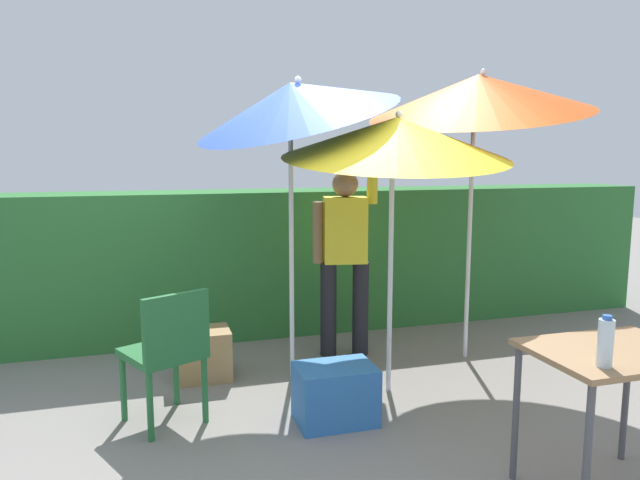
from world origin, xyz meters
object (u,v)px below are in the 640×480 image
object	(u,v)px
umbrella_yellow	(396,138)
person_vendor	(345,249)
cooler_box	(335,394)
folding_table	(613,368)
chair_plastic	(168,349)
bottle_water	(605,342)
umbrella_rainbow	(479,95)
umbrella_orange	(294,101)
crate_cardboard	(202,354)

from	to	relation	value
umbrella_yellow	person_vendor	distance (m)	1.24
cooler_box	folding_table	xyz separation A→B (m)	(1.07, -1.17, 0.49)
chair_plastic	bottle_water	xyz separation A→B (m)	(1.88, -1.61, 0.38)
chair_plastic	bottle_water	distance (m)	2.50
umbrella_yellow	folding_table	xyz separation A→B (m)	(0.51, -1.54, -1.17)
umbrella_rainbow	umbrella_orange	bearing A→B (deg)	-179.81
cooler_box	chair_plastic	bearing A→B (deg)	166.14
umbrella_rainbow	umbrella_yellow	xyz separation A→B (m)	(-0.92, -0.46, -0.37)
umbrella_orange	folding_table	size ratio (longest dim) A/B	3.21
umbrella_orange	chair_plastic	world-z (taller)	umbrella_orange
person_vendor	cooler_box	bearing A→B (deg)	-111.53
bottle_water	folding_table	bearing A→B (deg)	38.02
umbrella_rainbow	bottle_water	world-z (taller)	umbrella_rainbow
umbrella_rainbow	umbrella_orange	size ratio (longest dim) A/B	1.02
crate_cardboard	cooler_box	bearing A→B (deg)	-52.93
chair_plastic	folding_table	distance (m)	2.55
person_vendor	umbrella_yellow	bearing A→B (deg)	-84.42
chair_plastic	folding_table	size ratio (longest dim) A/B	1.11
folding_table	bottle_water	distance (m)	0.36
folding_table	person_vendor	bearing A→B (deg)	104.05
crate_cardboard	bottle_water	xyz separation A→B (m)	(1.60, -2.36, 0.70)
chair_plastic	person_vendor	bearing A→B (deg)	32.09
umbrella_rainbow	cooler_box	size ratio (longest dim) A/B	5.18
folding_table	bottle_water	bearing A→B (deg)	-141.98
umbrella_yellow	chair_plastic	xyz separation A→B (m)	(-1.59, -0.11, -1.33)
umbrella_orange	cooler_box	bearing A→B (deg)	-86.00
cooler_box	person_vendor	bearing A→B (deg)	68.47
umbrella_orange	chair_plastic	distance (m)	1.97
umbrella_rainbow	umbrella_yellow	distance (m)	1.10
cooler_box	bottle_water	size ratio (longest dim) A/B	2.11
crate_cardboard	folding_table	world-z (taller)	folding_table
chair_plastic	folding_table	bearing A→B (deg)	-34.16
umbrella_yellow	bottle_water	size ratio (longest dim) A/B	8.86
umbrella_orange	chair_plastic	xyz separation A→B (m)	(-0.98, -0.57, -1.61)
umbrella_orange	crate_cardboard	xyz separation A→B (m)	(-0.70, 0.18, -1.93)
umbrella_orange	bottle_water	distance (m)	2.66
crate_cardboard	bottle_water	size ratio (longest dim) A/B	1.78
chair_plastic	crate_cardboard	world-z (taller)	chair_plastic
chair_plastic	umbrella_orange	bearing A→B (deg)	30.14
person_vendor	chair_plastic	size ratio (longest dim) A/B	2.11
umbrella_rainbow	crate_cardboard	distance (m)	3.02
chair_plastic	crate_cardboard	size ratio (longest dim) A/B	2.09
umbrella_yellow	folding_table	distance (m)	2.00
umbrella_orange	cooler_box	size ratio (longest dim) A/B	5.07
umbrella_orange	crate_cardboard	distance (m)	2.06
umbrella_yellow	chair_plastic	bearing A→B (deg)	-175.90
umbrella_rainbow	person_vendor	bearing A→B (deg)	159.59
umbrella_rainbow	person_vendor	distance (m)	1.67
cooler_box	bottle_water	world-z (taller)	bottle_water
umbrella_orange	folding_table	distance (m)	2.71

